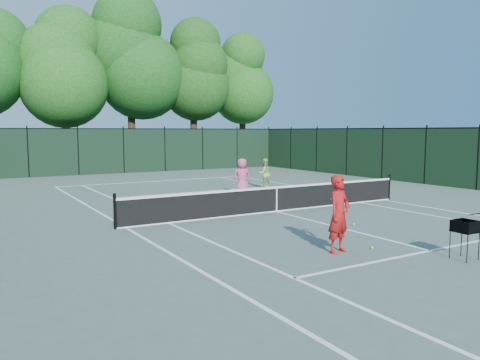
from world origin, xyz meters
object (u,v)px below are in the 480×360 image
player_pink (242,177)px  loose_ball_midcourt (354,224)px  ball_hopper (465,227)px  loose_ball_near_cart (372,248)px  player_green (265,174)px  coach (339,214)px

player_pink → loose_ball_midcourt: size_ratio=24.67×
ball_hopper → loose_ball_near_cart: bearing=128.6°
player_green → loose_ball_near_cart: (-4.46, -11.34, -0.72)m
coach → ball_hopper: 2.77m
ball_hopper → player_green: bearing=82.1°
player_pink → loose_ball_near_cart: bearing=89.7°
player_green → ball_hopper: bearing=86.6°
player_green → coach: bearing=75.4°
coach → ball_hopper: (1.99, -1.92, -0.18)m
player_pink → ball_hopper: 11.41m
coach → loose_ball_near_cart: 1.30m
player_green → loose_ball_midcourt: bearing=84.1°
player_pink → coach: bearing=84.3°
loose_ball_near_cart → loose_ball_midcourt: bearing=54.1°
player_green → loose_ball_midcourt: 9.43m
player_green → loose_ball_near_cart: size_ratio=22.26×
loose_ball_midcourt → coach: bearing=-140.7°
coach → loose_ball_near_cart: size_ratio=27.11×
player_pink → loose_ball_near_cart: player_pink is taller
player_green → loose_ball_near_cart: 12.21m
ball_hopper → loose_ball_near_cart: size_ratio=13.09×
coach → player_pink: 9.91m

